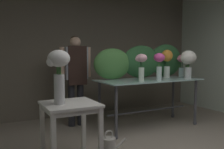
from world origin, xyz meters
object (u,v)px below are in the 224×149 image
(vase_fuchsia_hydrangea, at_px, (159,63))
(vase_rosy_lilies, at_px, (181,64))
(vase_blush_tulips, at_px, (141,64))
(vase_white_roses_tall, at_px, (59,70))
(vase_sunset_carnations, at_px, (167,60))
(side_table_white, at_px, (70,112))
(watering_can, at_px, (109,146))
(display_table_glass, at_px, (149,87))
(florist, at_px, (76,71))
(vase_ivory_anemones, at_px, (188,60))

(vase_fuchsia_hydrangea, bearing_deg, vase_rosy_lilies, 22.46)
(vase_fuchsia_hydrangea, xyz_separation_m, vase_blush_tulips, (-0.34, 0.05, -0.01))
(vase_rosy_lilies, relative_size, vase_white_roses_tall, 0.70)
(vase_fuchsia_hydrangea, height_order, vase_sunset_carnations, vase_sunset_carnations)
(vase_sunset_carnations, height_order, vase_rosy_lilies, vase_sunset_carnations)
(side_table_white, height_order, vase_rosy_lilies, vase_rosy_lilies)
(vase_blush_tulips, height_order, watering_can, vase_blush_tulips)
(side_table_white, distance_m, vase_blush_tulips, 1.67)
(display_table_glass, relative_size, vase_rosy_lilies, 4.33)
(side_table_white, bearing_deg, vase_rosy_lilies, 19.86)
(florist, relative_size, vase_rosy_lilies, 3.78)
(vase_blush_tulips, relative_size, vase_rosy_lilies, 1.05)
(display_table_glass, bearing_deg, watering_can, -146.09)
(side_table_white, height_order, vase_blush_tulips, vase_blush_tulips)
(vase_blush_tulips, bearing_deg, watering_can, -145.54)
(display_table_glass, height_order, watering_can, display_table_glass)
(side_table_white, height_order, vase_ivory_anemones, vase_ivory_anemones)
(side_table_white, distance_m, watering_can, 0.74)
(side_table_white, distance_m, vase_fuchsia_hydrangea, 1.96)
(vase_fuchsia_hydrangea, distance_m, watering_can, 1.74)
(vase_sunset_carnations, height_order, vase_white_roses_tall, vase_sunset_carnations)
(vase_ivory_anemones, relative_size, vase_white_roses_tall, 0.83)
(vase_fuchsia_hydrangea, height_order, vase_blush_tulips, vase_fuchsia_hydrangea)
(florist, height_order, vase_white_roses_tall, florist)
(vase_rosy_lilies, bearing_deg, watering_can, -156.00)
(florist, bearing_deg, side_table_white, -111.88)
(florist, distance_m, vase_fuchsia_hydrangea, 1.50)
(vase_sunset_carnations, bearing_deg, display_table_glass, -166.84)
(vase_sunset_carnations, bearing_deg, vase_blush_tulips, -159.03)
(vase_white_roses_tall, bearing_deg, vase_blush_tulips, 22.39)
(side_table_white, xyz_separation_m, vase_blush_tulips, (1.45, 0.65, 0.52))
(florist, height_order, vase_blush_tulips, florist)
(side_table_white, relative_size, vase_white_roses_tall, 1.21)
(vase_rosy_lilies, height_order, vase_white_roses_tall, vase_white_roses_tall)
(vase_white_roses_tall, distance_m, watering_can, 1.21)
(vase_fuchsia_hydrangea, xyz_separation_m, vase_white_roses_tall, (-1.91, -0.60, -0.02))
(side_table_white, relative_size, vase_fuchsia_hydrangea, 1.61)
(display_table_glass, distance_m, vase_fuchsia_hydrangea, 0.50)
(side_table_white, xyz_separation_m, vase_white_roses_tall, (-0.13, -0.00, 0.51))
(side_table_white, height_order, florist, florist)
(vase_ivory_anemones, bearing_deg, display_table_glass, 161.11)
(side_table_white, bearing_deg, vase_sunset_carnations, 23.01)
(vase_rosy_lilies, xyz_separation_m, watering_can, (-2.08, -0.93, -1.00))
(vase_ivory_anemones, xyz_separation_m, watering_can, (-1.93, -0.58, -1.08))
(vase_white_roses_tall, bearing_deg, vase_ivory_anemones, 13.10)
(vase_white_roses_tall, xyz_separation_m, watering_can, (0.65, 0.02, -1.02))
(vase_sunset_carnations, xyz_separation_m, vase_ivory_anemones, (0.20, -0.36, 0.01))
(vase_rosy_lilies, bearing_deg, display_table_glass, -173.12)
(vase_blush_tulips, bearing_deg, vase_fuchsia_hydrangea, -7.77)
(side_table_white, bearing_deg, vase_fuchsia_hydrangea, 18.63)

